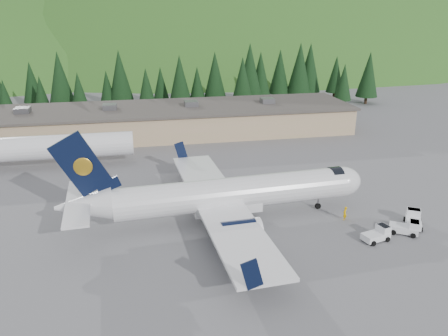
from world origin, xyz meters
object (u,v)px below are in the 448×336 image
baggage_tug_c (413,219)px  baggage_tug_b (407,228)px  second_airliner (37,147)px  terminal_building (165,120)px  baggage_tug_a (378,234)px  ramp_worker (345,213)px  airliner (226,195)px

baggage_tug_c → baggage_tug_b: bearing=161.3°
second_airliner → terminal_building: size_ratio=0.39×
baggage_tug_a → ramp_worker: ramp_worker is taller
airliner → terminal_building: (-4.01, 38.07, -0.42)m
airliner → second_airliner: (-23.92, 22.07, 0.28)m
baggage_tug_b → airliner: bearing=-167.7°
baggage_tug_b → baggage_tug_a: bearing=-137.1°
airliner → baggage_tug_b: airliner is taller
second_airliner → terminal_building: (19.91, 16.00, -0.70)m
airliner → baggage_tug_a: size_ratio=11.08×
baggage_tug_a → baggage_tug_c: baggage_tug_c is taller
baggage_tug_c → terminal_building: bearing=59.2°
airliner → ramp_worker: airliner is taller
baggage_tug_b → baggage_tug_c: (1.83, 1.59, 0.03)m
airliner → baggage_tug_b: bearing=-24.5°
baggage_tug_b → ramp_worker: bearing=172.1°
airliner → baggage_tug_a: airliner is taller
airliner → terminal_building: size_ratio=0.49×
baggage_tug_c → second_airliner: bearing=88.4°
airliner → terminal_building: airliner is taller
airliner → ramp_worker: size_ratio=21.43×
ramp_worker → baggage_tug_c: bearing=119.2°
baggage_tug_a → ramp_worker: size_ratio=1.93×
baggage_tug_a → baggage_tug_c: bearing=7.2°
baggage_tug_a → baggage_tug_c: size_ratio=0.92×
baggage_tug_a → baggage_tug_b: size_ratio=0.96×
second_airliner → baggage_tug_b: 51.07m
second_airliner → baggage_tug_a: size_ratio=8.84×
second_airliner → baggage_tug_c: second_airliner is taller
airliner → baggage_tug_c: airliner is taller
airliner → terminal_building: 38.28m
second_airliner → baggage_tug_c: (43.84, -27.33, -2.60)m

